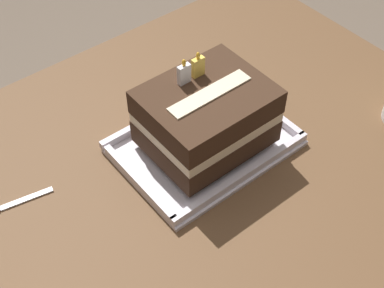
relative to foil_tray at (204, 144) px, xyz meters
The scene contains 4 objects.
dining_table 0.14m from the foil_tray, behind, with size 1.11×0.79×0.77m.
foil_tray is the anchor object (origin of this frame).
birthday_cake 0.08m from the foil_tray, 90.00° to the left, with size 0.21×0.17×0.17m.
serving_spoon_near_tray 0.37m from the foil_tray, 163.67° to the left, with size 0.12×0.04×0.01m.
Camera 1 is at (-0.38, -0.50, 1.51)m, focal length 50.10 mm.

